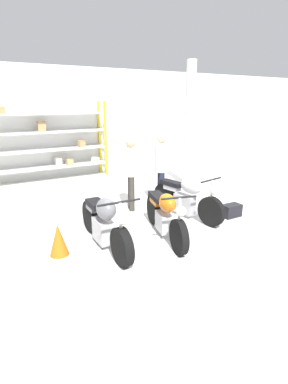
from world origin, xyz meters
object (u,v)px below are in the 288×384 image
at_px(motorcycle_orange, 165,214).
at_px(toolbox, 231,211).
at_px(motorcycle_silver, 186,197).
at_px(traffic_cone, 59,240).
at_px(shelving_rack, 48,141).
at_px(person_near_rack, 131,168).
at_px(motorcycle_grey, 105,223).
at_px(person_browsing, 161,163).

distance_m(motorcycle_orange, toolbox, 1.90).
bearing_deg(motorcycle_silver, traffic_cone, -93.13).
distance_m(shelving_rack, person_near_rack, 3.97).
xyz_separation_m(shelving_rack, motorcycle_orange, (0.81, -5.49, -0.82)).
height_order(motorcycle_orange, toolbox, motorcycle_orange).
bearing_deg(motorcycle_orange, traffic_cone, -84.05).
relative_size(motorcycle_grey, traffic_cone, 3.84).
relative_size(person_browsing, toolbox, 4.11).
height_order(motorcycle_silver, person_browsing, person_browsing).
bearing_deg(person_browsing, person_near_rack, 8.11).
relative_size(person_browsing, person_near_rack, 1.05).
bearing_deg(toolbox, traffic_cone, 177.28).
bearing_deg(motorcycle_orange, shelving_rack, -157.26).
bearing_deg(toolbox, motorcycle_orange, -176.83).
xyz_separation_m(motorcycle_orange, motorcycle_silver, (0.99, 0.61, 0.00)).
bearing_deg(shelving_rack, motorcycle_silver, -69.70).
bearing_deg(traffic_cone, person_near_rack, 33.03).
height_order(person_near_rack, traffic_cone, person_near_rack).
distance_m(shelving_rack, motorcycle_grey, 5.39).
height_order(shelving_rack, toolbox, shelving_rack).
distance_m(motorcycle_silver, person_browsing, 1.08).
relative_size(shelving_rack, motorcycle_grey, 1.84).
distance_m(motorcycle_grey, person_near_rack, 2.04).
bearing_deg(shelving_rack, person_browsing, -66.84).
xyz_separation_m(shelving_rack, motorcycle_silver, (1.80, -4.87, -0.82)).
bearing_deg(motorcycle_grey, motorcycle_orange, 82.96).
bearing_deg(motorcycle_grey, shelving_rack, 177.95).
bearing_deg(motorcycle_grey, motorcycle_silver, 103.21).
relative_size(shelving_rack, toolbox, 8.85).
height_order(motorcycle_orange, person_near_rack, person_near_rack).
bearing_deg(traffic_cone, person_browsing, 23.18).
xyz_separation_m(person_near_rack, toolbox, (1.72, -1.54, -0.87)).
distance_m(motorcycle_orange, traffic_cone, 1.97).
height_order(motorcycle_grey, traffic_cone, motorcycle_grey).
height_order(motorcycle_silver, person_near_rack, person_near_rack).
xyz_separation_m(motorcycle_grey, motorcycle_silver, (2.14, 0.44, -0.00)).
distance_m(motorcycle_grey, person_browsing, 2.51).
xyz_separation_m(motorcycle_orange, toolbox, (1.88, 0.10, -0.31)).
height_order(motorcycle_grey, motorcycle_orange, motorcycle_grey).
bearing_deg(shelving_rack, motorcycle_orange, -81.58).
distance_m(motorcycle_grey, motorcycle_silver, 2.19).
relative_size(motorcycle_grey, person_browsing, 1.17).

